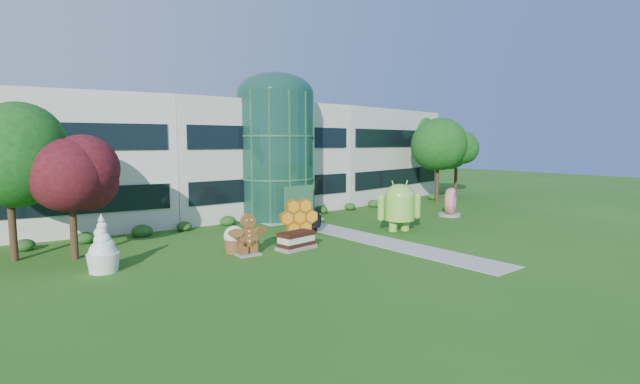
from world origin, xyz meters
TOP-DOWN VIEW (x-y plane):
  - ground at (0.00, 0.00)m, footprint 140.00×140.00m
  - building at (0.00, 18.00)m, footprint 46.00×15.00m
  - atrium at (0.00, 12.00)m, footprint 6.00×6.00m
  - walkway at (0.00, 2.00)m, footprint 2.40×20.00m
  - tree_red at (-15.50, 7.50)m, footprint 4.00×4.00m
  - trees_backdrop at (0.00, 13.00)m, footprint 52.00×8.00m
  - android_green at (3.43, 2.06)m, footprint 3.91×3.23m
  - android_black at (-1.46, 5.33)m, footprint 1.76×1.35m
  - donut at (11.42, 3.72)m, footprint 2.51×2.06m
  - gingerbread at (-8.06, 2.52)m, footprint 2.53×1.10m
  - ice_cream_sandwich at (-5.19, 2.10)m, footprint 2.40×1.41m
  - honeycomb at (-2.72, 5.25)m, footprint 2.90×1.62m
  - froyo at (-14.96, 3.99)m, footprint 2.10×2.10m
  - cupcake at (-8.35, 3.53)m, footprint 1.55×1.55m

SIDE VIEW (x-z plane):
  - ground at x=0.00m, z-range 0.00..0.00m
  - walkway at x=0.00m, z-range 0.00..0.04m
  - ice_cream_sandwich at x=-5.19m, z-range 0.00..1.01m
  - cupcake at x=-8.35m, z-range 0.00..1.52m
  - android_black at x=-1.46m, z-range 0.00..1.81m
  - honeycomb at x=-2.72m, z-range 0.00..2.16m
  - gingerbread at x=-8.06m, z-range 0.00..2.29m
  - donut at x=11.42m, z-range 0.00..2.36m
  - froyo at x=-14.96m, z-range 0.00..2.72m
  - android_green at x=3.43m, z-range 0.00..3.80m
  - tree_red at x=-15.50m, z-range 0.00..6.00m
  - trees_backdrop at x=0.00m, z-range 0.00..8.40m
  - building at x=0.00m, z-range 0.00..9.30m
  - atrium at x=0.00m, z-range 0.00..9.80m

